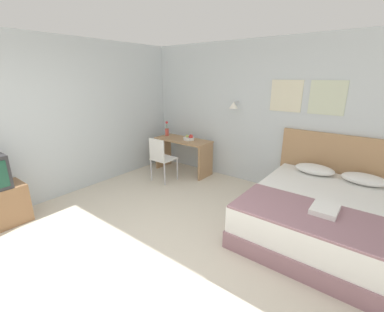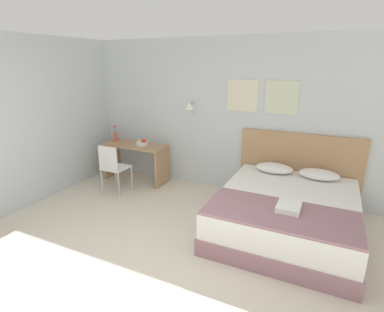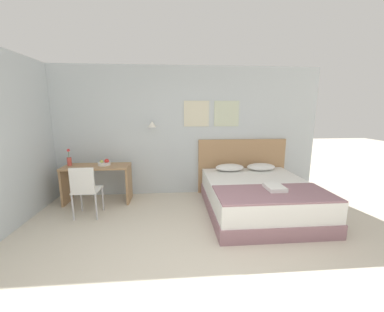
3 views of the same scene
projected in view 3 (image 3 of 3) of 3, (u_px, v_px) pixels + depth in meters
ground_plane at (191, 301)px, 2.23m from camera, size 24.00×24.00×0.00m
wall_back at (180, 132)px, 4.92m from camera, size 5.87×0.31×2.65m
bed at (258, 197)px, 4.14m from camera, size 1.78×2.06×0.55m
headboard at (242, 166)px, 5.12m from camera, size 1.90×0.06×1.16m
pillow_left at (230, 167)px, 4.83m from camera, size 0.58×0.37×0.14m
pillow_right at (261, 167)px, 4.88m from camera, size 0.58×0.37×0.14m
throw_blanket at (274, 193)px, 3.50m from camera, size 1.72×0.82×0.02m
folded_towel_near_foot at (275, 187)px, 3.64m from camera, size 0.27×0.35×0.06m
desk at (97, 176)px, 4.55m from camera, size 1.23×0.52×0.73m
desk_chair at (85, 188)px, 3.86m from camera, size 0.41×0.41×0.88m
fruit_bowl at (104, 163)px, 4.54m from camera, size 0.23×0.23×0.12m
flower_vase at (69, 160)px, 4.50m from camera, size 0.08×0.08×0.33m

